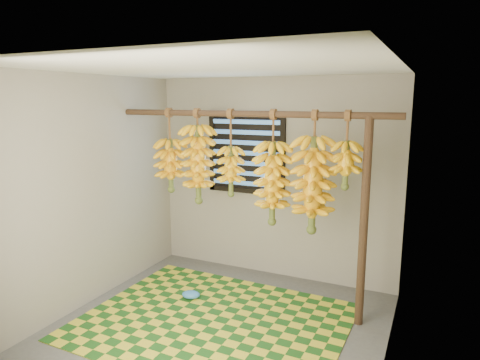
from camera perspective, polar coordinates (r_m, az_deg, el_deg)
The scene contains 16 objects.
floor at distance 4.28m, azimuth -3.30°, elevation -19.43°, with size 3.00×3.00×0.01m, color #4D4D4D.
ceiling at distance 3.71m, azimuth -3.71°, elevation 14.74°, with size 3.00×3.00×0.01m, color silver.
wall_back at distance 5.16m, azimuth 4.48°, elevation 0.15°, with size 3.00×0.01×2.40m, color gray.
wall_left at distance 4.71m, azimuth -19.82°, elevation -1.49°, with size 0.01×3.00×2.40m, color gray.
wall_right at distance 3.40m, azimuth 19.59°, elevation -6.05°, with size 0.01×3.00×2.40m, color gray.
window at distance 5.22m, azimuth 0.81°, elevation 3.63°, with size 1.00×0.04×1.00m.
hanging_pole at distance 4.33m, azimuth 0.85°, elevation 8.81°, with size 0.06×0.06×3.00m, color #452E1E.
support_post at distance 4.15m, azimuth 16.17°, elevation -5.70°, with size 0.08×0.08×2.00m, color #452E1E.
woven_mat at distance 4.41m, azimuth -3.62°, elevation -18.29°, with size 2.49×1.99×0.01m, color #1B4E17.
plastic_bag at distance 4.85m, azimuth -6.56°, elevation -14.94°, with size 0.20×0.15×0.08m, color #377ECD.
banana_bunch_a at distance 4.84m, azimuth -9.23°, elevation 1.96°, with size 0.36×0.36×0.93m.
banana_bunch_b at distance 4.64m, azimuth -5.60°, elevation 2.10°, with size 0.36×0.36×1.02m.
banana_bunch_c at distance 4.47m, azimuth -1.22°, elevation 1.22°, with size 0.28×0.28×0.91m.
banana_bunch_d at distance 4.30m, azimuth 4.35°, elevation -0.43°, with size 0.36×0.36×1.16m.
banana_bunch_e at distance 4.17m, azimuth 9.69°, elevation -0.65°, with size 0.41×0.41×1.19m.
banana_bunch_f at distance 4.07m, azimuth 13.92°, elevation 1.99°, with size 0.28×0.28×0.73m.
Camera 1 is at (1.77, -3.25, 2.14)m, focal length 32.00 mm.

